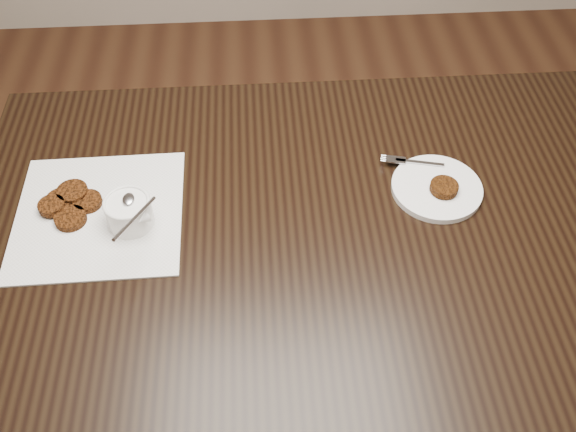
{
  "coord_description": "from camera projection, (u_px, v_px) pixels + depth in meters",
  "views": [
    {
      "loc": [
        -0.05,
        -0.7,
        1.65
      ],
      "look_at": [
        0.0,
        0.04,
        0.8
      ],
      "focal_mm": 38.72,
      "sensor_mm": 36.0,
      "label": 1
    }
  ],
  "objects": [
    {
      "name": "floor",
      "position": [
        289.0,
        416.0,
        1.71
      ],
      "size": [
        4.0,
        4.0,
        0.0
      ],
      "primitive_type": "plane",
      "color": "#55321D",
      "rests_on": "ground"
    },
    {
      "name": "table",
      "position": [
        316.0,
        326.0,
        1.46
      ],
      "size": [
        1.37,
        0.88,
        0.75
      ],
      "primitive_type": "cube",
      "color": "black",
      "rests_on": "floor"
    },
    {
      "name": "sauce_ramekin",
      "position": [
        126.0,
        201.0,
        1.13
      ],
      "size": [
        0.15,
        0.15,
        0.12
      ],
      "primitive_type": null,
      "rotation": [
        0.0,
        0.0,
        -0.43
      ],
      "color": "white",
      "rests_on": "napkin"
    },
    {
      "name": "plate_with_patty",
      "position": [
        437.0,
        186.0,
        1.23
      ],
      "size": [
        0.22,
        0.22,
        0.03
      ],
      "primitive_type": null,
      "rotation": [
        0.0,
        0.0,
        -0.23
      ],
      "color": "white",
      "rests_on": "table"
    },
    {
      "name": "patty_cluster",
      "position": [
        70.0,
        202.0,
        1.2
      ],
      "size": [
        0.22,
        0.22,
        0.02
      ],
      "primitive_type": null,
      "rotation": [
        0.0,
        0.0,
        0.15
      ],
      "color": "#5D290C",
      "rests_on": "napkin"
    },
    {
      "name": "napkin",
      "position": [
        99.0,
        214.0,
        1.19
      ],
      "size": [
        0.32,
        0.32,
        0.0
      ],
      "primitive_type": "cube",
      "rotation": [
        0.0,
        0.0,
        0.01
      ],
      "color": "white",
      "rests_on": "table"
    }
  ]
}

